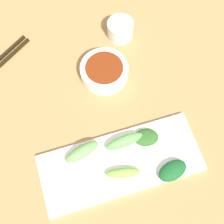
# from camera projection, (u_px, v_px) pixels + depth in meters

# --- Properties ---
(tabletop) EXTENTS (2.10, 2.10, 0.02)m
(tabletop) POSITION_uv_depth(u_px,v_px,m) (115.00, 120.00, 0.85)
(tabletop) COLOR #A17C4A
(tabletop) RESTS_ON ground
(sauce_bowl) EXTENTS (0.13, 0.13, 0.04)m
(sauce_bowl) POSITION_uv_depth(u_px,v_px,m) (104.00, 71.00, 0.88)
(sauce_bowl) COLOR white
(sauce_bowl) RESTS_ON tabletop
(serving_plate) EXTENTS (0.15, 0.38, 0.01)m
(serving_plate) POSITION_uv_depth(u_px,v_px,m) (121.00, 163.00, 0.79)
(serving_plate) COLOR white
(serving_plate) RESTS_ON tabletop
(broccoli_leafy_0) EXTENTS (0.06, 0.07, 0.02)m
(broccoli_leafy_0) POSITION_uv_depth(u_px,v_px,m) (146.00, 137.00, 0.80)
(broccoli_leafy_0) COLOR #2B5D22
(broccoli_leafy_0) RESTS_ON serving_plate
(broccoli_stalk_1) EXTENTS (0.04, 0.08, 0.02)m
(broccoli_stalk_1) POSITION_uv_depth(u_px,v_px,m) (123.00, 173.00, 0.76)
(broccoli_stalk_1) COLOR #75AF41
(broccoli_stalk_1) RESTS_ON serving_plate
(broccoli_stalk_2) EXTENTS (0.03, 0.10, 0.03)m
(broccoli_stalk_2) POSITION_uv_depth(u_px,v_px,m) (122.00, 142.00, 0.79)
(broccoli_stalk_2) COLOR #5FBB4F
(broccoli_stalk_2) RESTS_ON serving_plate
(broccoli_leafy_3) EXTENTS (0.06, 0.08, 0.03)m
(broccoli_leafy_3) POSITION_uv_depth(u_px,v_px,m) (173.00, 171.00, 0.76)
(broccoli_leafy_3) COLOR #175626
(broccoli_leafy_3) RESTS_ON serving_plate
(broccoli_stalk_4) EXTENTS (0.05, 0.09, 0.03)m
(broccoli_stalk_4) POSITION_uv_depth(u_px,v_px,m) (82.00, 152.00, 0.78)
(broccoli_stalk_4) COLOR #649F51
(broccoli_stalk_4) RESTS_ON serving_plate
(tea_cup) EXTENTS (0.07, 0.07, 0.05)m
(tea_cup) POSITION_uv_depth(u_px,v_px,m) (120.00, 29.00, 0.93)
(tea_cup) COLOR white
(tea_cup) RESTS_ON tabletop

